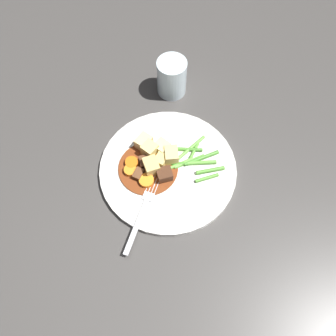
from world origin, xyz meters
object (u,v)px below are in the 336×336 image
Objects in this scene: carrot_slice_3 at (146,181)px; meat_chunk_2 at (146,162)px; potato_chunk_0 at (150,150)px; potato_chunk_5 at (161,160)px; dinner_plate at (168,169)px; potato_chunk_1 at (144,142)px; fork at (143,210)px; potato_chunk_3 at (171,155)px; carrot_slice_0 at (152,158)px; meat_chunk_1 at (165,175)px; carrot_slice_1 at (130,170)px; potato_chunk_4 at (164,147)px; water_glass at (172,77)px; carrot_slice_2 at (132,163)px; meat_chunk_0 at (139,176)px; potato_chunk_2 at (151,166)px.

carrot_slice_3 is 0.04m from meat_chunk_2.
potato_chunk_5 is at bearing 120.57° from potato_chunk_0.
potato_chunk_1 is at bearing -63.33° from dinner_plate.
potato_chunk_3 is at bearing -132.63° from fork.
meat_chunk_2 is at bearing -11.04° from potato_chunk_5.
carrot_slice_0 is 0.75× the size of potato_chunk_1.
carrot_slice_1 is at bearing -27.03° from meat_chunk_1.
carrot_slice_3 is 0.04m from meat_chunk_1.
potato_chunk_4 is at bearing -153.72° from meat_chunk_2.
meat_chunk_2 is at bearing 26.28° from potato_chunk_4.
potato_chunk_0 is 0.03m from potato_chunk_5.
potato_chunk_1 is (0.01, -0.04, 0.01)m from carrot_slice_0.
carrot_slice_1 is 0.24m from water_glass.
carrot_slice_2 is 1.06× the size of meat_chunk_2.
carrot_slice_1 reaches higher than dinner_plate.
carrot_slice_0 is 0.73× the size of potato_chunk_3.
water_glass is at bearing -122.87° from meat_chunk_0.
potato_chunk_0 is 0.13m from fork.
potato_chunk_5 is at bearing 9.43° from potato_chunk_3.
potato_chunk_5 is (0.02, 0.00, -0.00)m from potato_chunk_3.
carrot_slice_1 is 0.79× the size of potato_chunk_1.
potato_chunk_0 is 0.05m from potato_chunk_3.
potato_chunk_4 is at bearing -96.34° from dinner_plate.
potato_chunk_1 reaches higher than dinner_plate.
potato_chunk_0 reaches higher than potato_chunk_1.
carrot_slice_2 is 0.06m from potato_chunk_5.
fork is at bearing 56.60° from potato_chunk_4.
water_glass is (-0.13, -0.21, 0.03)m from meat_chunk_0.
potato_chunk_3 reaches higher than dinner_plate.
fork is (0.01, 0.07, -0.01)m from meat_chunk_0.
water_glass is (-0.06, -0.18, 0.02)m from potato_chunk_3.
potato_chunk_1 is at bearing -99.80° from meat_chunk_2.
potato_chunk_5 is at bearing -57.11° from dinner_plate.
meat_chunk_2 is (0.05, -0.00, -0.00)m from potato_chunk_3.
water_glass is at bearing -118.82° from carrot_slice_3.
potato_chunk_4 is at bearing -178.30° from potato_chunk_0.
potato_chunk_4 is at bearing -135.02° from potato_chunk_2.
meat_chunk_1 reaches higher than carrot_slice_2.
meat_chunk_0 is (0.04, 0.05, -0.01)m from potato_chunk_0.
potato_chunk_3 is at bearing -176.55° from carrot_slice_1.
meat_chunk_1 reaches higher than carrot_slice_0.
potato_chunk_5 is (-0.02, 0.01, 0.01)m from carrot_slice_0.
meat_chunk_0 reaches higher than carrot_slice_1.
potato_chunk_2 is 1.02× the size of potato_chunk_3.
dinner_plate is 0.04m from carrot_slice_0.
potato_chunk_3 is at bearing 172.86° from carrot_slice_2.
meat_chunk_0 is at bearing -50.43° from carrot_slice_3.
carrot_slice_1 is at bearing 3.45° from potato_chunk_3.
potato_chunk_0 is 1.21× the size of potato_chunk_5.
fork is at bearing 63.64° from potato_chunk_2.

